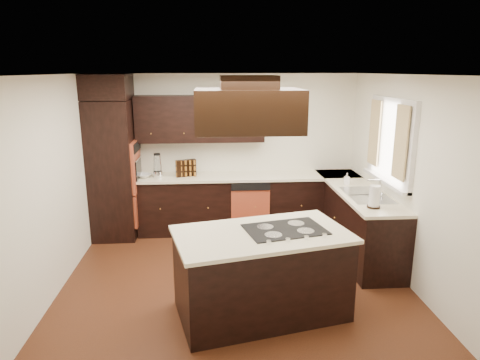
# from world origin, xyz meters

# --- Properties ---
(floor) EXTENTS (4.20, 4.20, 0.02)m
(floor) POSITION_xyz_m (0.00, 0.00, -0.01)
(floor) COLOR brown
(floor) RESTS_ON ground
(ceiling) EXTENTS (4.20, 4.20, 0.02)m
(ceiling) POSITION_xyz_m (0.00, 0.00, 2.51)
(ceiling) COLOR silver
(ceiling) RESTS_ON ground
(wall_back) EXTENTS (4.20, 0.02, 2.50)m
(wall_back) POSITION_xyz_m (0.00, 2.11, 1.25)
(wall_back) COLOR silver
(wall_back) RESTS_ON ground
(wall_front) EXTENTS (4.20, 0.02, 2.50)m
(wall_front) POSITION_xyz_m (0.00, -2.11, 1.25)
(wall_front) COLOR silver
(wall_front) RESTS_ON ground
(wall_left) EXTENTS (0.02, 4.20, 2.50)m
(wall_left) POSITION_xyz_m (-2.11, 0.00, 1.25)
(wall_left) COLOR silver
(wall_left) RESTS_ON ground
(wall_right) EXTENTS (0.02, 4.20, 2.50)m
(wall_right) POSITION_xyz_m (2.11, 0.00, 1.25)
(wall_right) COLOR silver
(wall_right) RESTS_ON ground
(oven_column) EXTENTS (0.65, 0.75, 2.12)m
(oven_column) POSITION_xyz_m (-1.78, 1.71, 1.06)
(oven_column) COLOR black
(oven_column) RESTS_ON floor
(wall_oven_face) EXTENTS (0.05, 0.62, 0.78)m
(wall_oven_face) POSITION_xyz_m (-1.43, 1.71, 1.12)
(wall_oven_face) COLOR #BE4C2C
(wall_oven_face) RESTS_ON oven_column
(base_cabinets_back) EXTENTS (2.93, 0.60, 0.88)m
(base_cabinets_back) POSITION_xyz_m (0.03, 1.80, 0.44)
(base_cabinets_back) COLOR black
(base_cabinets_back) RESTS_ON floor
(base_cabinets_right) EXTENTS (0.60, 2.40, 0.88)m
(base_cabinets_right) POSITION_xyz_m (1.80, 0.90, 0.44)
(base_cabinets_right) COLOR black
(base_cabinets_right) RESTS_ON floor
(countertop_back) EXTENTS (2.93, 0.63, 0.04)m
(countertop_back) POSITION_xyz_m (0.03, 1.79, 0.90)
(countertop_back) COLOR #F0E7C1
(countertop_back) RESTS_ON base_cabinets_back
(countertop_right) EXTENTS (0.63, 2.40, 0.04)m
(countertop_right) POSITION_xyz_m (1.79, 0.90, 0.90)
(countertop_right) COLOR #F0E7C1
(countertop_right) RESTS_ON base_cabinets_right
(upper_cabinets) EXTENTS (2.00, 0.34, 0.72)m
(upper_cabinets) POSITION_xyz_m (-0.43, 1.93, 1.81)
(upper_cabinets) COLOR black
(upper_cabinets) RESTS_ON wall_back
(dishwasher_front) EXTENTS (0.60, 0.05, 0.72)m
(dishwasher_front) POSITION_xyz_m (0.33, 1.50, 0.40)
(dishwasher_front) COLOR #BE4C2C
(dishwasher_front) RESTS_ON floor
(window_frame) EXTENTS (0.06, 1.32, 1.12)m
(window_frame) POSITION_xyz_m (2.07, 0.55, 1.65)
(window_frame) COLOR white
(window_frame) RESTS_ON wall_right
(window_pane) EXTENTS (0.00, 1.20, 1.00)m
(window_pane) POSITION_xyz_m (2.10, 0.55, 1.65)
(window_pane) COLOR white
(window_pane) RESTS_ON wall_right
(curtain_left) EXTENTS (0.02, 0.34, 0.90)m
(curtain_left) POSITION_xyz_m (2.01, 0.13, 1.70)
(curtain_left) COLOR beige
(curtain_left) RESTS_ON wall_right
(curtain_right) EXTENTS (0.02, 0.34, 0.90)m
(curtain_right) POSITION_xyz_m (2.01, 0.97, 1.70)
(curtain_right) COLOR beige
(curtain_right) RESTS_ON wall_right
(sink_rim) EXTENTS (0.52, 0.84, 0.01)m
(sink_rim) POSITION_xyz_m (1.80, 0.55, 0.92)
(sink_rim) COLOR silver
(sink_rim) RESTS_ON countertop_right
(island) EXTENTS (1.89, 1.31, 0.88)m
(island) POSITION_xyz_m (0.23, -0.70, 0.44)
(island) COLOR black
(island) RESTS_ON floor
(island_top) EXTENTS (1.97, 1.38, 0.04)m
(island_top) POSITION_xyz_m (0.23, -0.70, 0.90)
(island_top) COLOR #F0E7C1
(island_top) RESTS_ON island
(cooktop) EXTENTS (0.92, 0.71, 0.01)m
(cooktop) POSITION_xyz_m (0.49, -0.64, 0.93)
(cooktop) COLOR black
(cooktop) RESTS_ON island_top
(range_hood) EXTENTS (1.05, 0.72, 0.42)m
(range_hood) POSITION_xyz_m (0.10, -0.55, 2.16)
(range_hood) COLOR black
(range_hood) RESTS_ON ceiling
(hood_duct) EXTENTS (0.55, 0.50, 0.13)m
(hood_duct) POSITION_xyz_m (0.10, -0.55, 2.44)
(hood_duct) COLOR black
(hood_duct) RESTS_ON ceiling
(blender_base) EXTENTS (0.15, 0.15, 0.10)m
(blender_base) POSITION_xyz_m (-1.10, 1.74, 0.97)
(blender_base) COLOR silver
(blender_base) RESTS_ON countertop_back
(blender_pitcher) EXTENTS (0.13, 0.13, 0.26)m
(blender_pitcher) POSITION_xyz_m (-1.10, 1.74, 1.15)
(blender_pitcher) COLOR silver
(blender_pitcher) RESTS_ON blender_base
(spice_rack) EXTENTS (0.32, 0.20, 0.26)m
(spice_rack) POSITION_xyz_m (-0.67, 1.79, 1.05)
(spice_rack) COLOR black
(spice_rack) RESTS_ON countertop_back
(mixing_bowl) EXTENTS (0.30, 0.30, 0.06)m
(mixing_bowl) POSITION_xyz_m (-1.33, 1.76, 0.95)
(mixing_bowl) COLOR white
(mixing_bowl) RESTS_ON countertop_back
(soap_bottle) EXTENTS (0.09, 0.09, 0.17)m
(soap_bottle) POSITION_xyz_m (1.71, 1.12, 1.00)
(soap_bottle) COLOR white
(soap_bottle) RESTS_ON countertop_right
(paper_towel) EXTENTS (0.17, 0.17, 0.28)m
(paper_towel) POSITION_xyz_m (1.69, 0.02, 1.06)
(paper_towel) COLOR white
(paper_towel) RESTS_ON countertop_right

